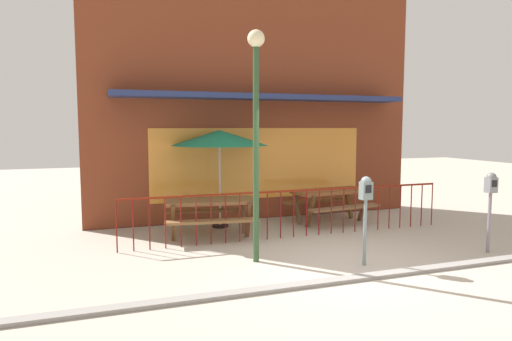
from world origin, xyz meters
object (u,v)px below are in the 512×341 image
picnic_table_right (331,197)px  street_lamp (256,112)px  parking_meter_far (491,191)px  patio_umbrella (220,138)px  parking_meter_near (366,197)px  picnic_table_left (210,207)px

picnic_table_right → street_lamp: size_ratio=0.52×
parking_meter_far → street_lamp: 4.39m
patio_umbrella → parking_meter_near: 3.88m
patio_umbrella → parking_meter_far: bearing=-41.7°
picnic_table_right → street_lamp: 3.96m
picnic_table_left → patio_umbrella: bearing=62.8°
parking_meter_near → parking_meter_far: (2.50, -0.08, -0.01)m
parking_meter_near → parking_meter_far: 2.50m
street_lamp → patio_umbrella: bearing=88.1°
picnic_table_left → parking_meter_far: bearing=-31.6°
parking_meter_far → patio_umbrella: bearing=138.3°
street_lamp → parking_meter_far: bearing=-11.8°
patio_umbrella → street_lamp: size_ratio=0.57×
patio_umbrella → parking_meter_far: (3.99, -3.55, -0.87)m
picnic_table_left → patio_umbrella: 1.66m
picnic_table_left → patio_umbrella: size_ratio=0.91×
picnic_table_right → patio_umbrella: size_ratio=0.91×
picnic_table_left → picnic_table_right: size_ratio=1.01×
patio_umbrella → street_lamp: street_lamp is taller
parking_meter_far → street_lamp: size_ratio=0.38×
parking_meter_far → street_lamp: street_lamp is taller
picnic_table_right → parking_meter_near: size_ratio=1.35×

